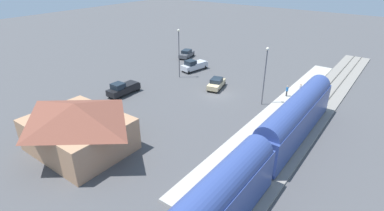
% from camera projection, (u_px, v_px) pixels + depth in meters
% --- Properties ---
extents(ground_plane, '(200.00, 200.00, 0.00)m').
position_uv_depth(ground_plane, '(218.00, 94.00, 47.01)').
color(ground_plane, '#4C4C4F').
extents(railway_track, '(4.80, 70.00, 0.30)m').
position_uv_depth(railway_track, '(307.00, 118.00, 39.47)').
color(railway_track, gray).
rests_on(railway_track, ground).
extents(platform, '(3.20, 46.00, 0.30)m').
position_uv_depth(platform, '(278.00, 110.00, 41.59)').
color(platform, '#B7B2A8').
rests_on(platform, ground).
extents(station_building, '(11.24, 8.94, 5.55)m').
position_uv_depth(station_building, '(78.00, 126.00, 31.96)').
color(station_building, tan).
rests_on(station_building, ground).
extents(pedestrian_on_platform, '(0.36, 0.36, 1.71)m').
position_uv_depth(pedestrian_on_platform, '(300.00, 88.00, 45.73)').
color(pedestrian_on_platform, brown).
rests_on(pedestrian_on_platform, platform).
extents(pedestrian_waiting_far, '(0.36, 0.36, 1.71)m').
position_uv_depth(pedestrian_waiting_far, '(287.00, 90.00, 45.06)').
color(pedestrian_waiting_far, '#333338').
rests_on(pedestrian_waiting_far, platform).
extents(sedan_charcoal, '(2.82, 4.80, 1.74)m').
position_uv_depth(sedan_charcoal, '(187.00, 54.00, 64.43)').
color(sedan_charcoal, '#47494F').
rests_on(sedan_charcoal, ground).
extents(pickup_black, '(1.97, 5.40, 2.14)m').
position_uv_depth(pickup_black, '(123.00, 88.00, 46.35)').
color(pickup_black, black).
rests_on(pickup_black, ground).
extents(sedan_tan, '(2.88, 4.81, 1.74)m').
position_uv_depth(sedan_tan, '(216.00, 83.00, 48.69)').
color(sedan_tan, '#C6B284').
rests_on(sedan_tan, ground).
extents(pickup_silver, '(2.96, 5.68, 2.14)m').
position_uv_depth(pickup_silver, '(194.00, 65.00, 56.80)').
color(pickup_silver, silver).
rests_on(pickup_silver, ground).
extents(light_pole_near_platform, '(0.44, 0.44, 8.47)m').
position_uv_depth(light_pole_near_platform, '(265.00, 70.00, 41.28)').
color(light_pole_near_platform, '#515156').
rests_on(light_pole_near_platform, ground).
extents(light_pole_lot_center, '(0.44, 0.44, 8.58)m').
position_uv_depth(light_pole_lot_center, '(179.00, 48.00, 51.54)').
color(light_pole_lot_center, '#515156').
rests_on(light_pole_lot_center, ground).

